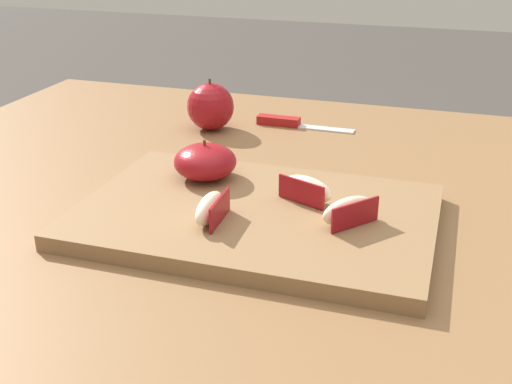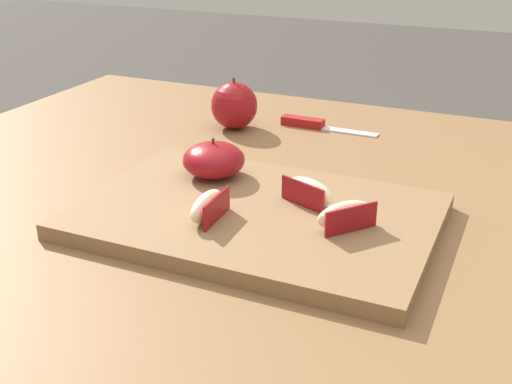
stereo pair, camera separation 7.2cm
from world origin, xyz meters
name	(u,v)px [view 1 (the left image)]	position (x,y,z in m)	size (l,w,h in m)	color
dining_table	(299,276)	(0.00, 0.00, 0.66)	(1.21, 0.86, 0.77)	brown
cutting_board	(256,216)	(-0.03, -0.09, 0.78)	(0.39, 0.27, 0.02)	olive
apple_half_skin_up	(205,162)	(-0.12, -0.02, 0.81)	(0.08, 0.08, 0.05)	maroon
apple_wedge_middle	(349,211)	(0.07, -0.09, 0.81)	(0.06, 0.06, 0.03)	beige
apple_wedge_front	(210,208)	(-0.07, -0.13, 0.81)	(0.03, 0.07, 0.03)	beige
apple_wedge_left	(307,189)	(0.02, -0.05, 0.81)	(0.07, 0.05, 0.03)	beige
paring_knife	(287,122)	(-0.09, 0.27, 0.78)	(0.16, 0.02, 0.01)	silver
whole_apple_red_delicious	(210,107)	(-0.20, 0.21, 0.81)	(0.07, 0.07, 0.08)	maroon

